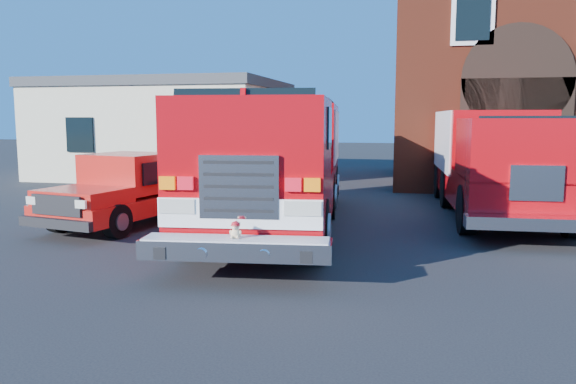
% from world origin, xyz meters
% --- Properties ---
extents(ground, '(100.00, 100.00, 0.00)m').
position_xyz_m(ground, '(0.00, 0.00, 0.00)').
color(ground, black).
rests_on(ground, ground).
extents(parking_stripe_far, '(0.12, 3.00, 0.01)m').
position_xyz_m(parking_stripe_far, '(6.50, 7.00, 0.00)').
color(parking_stripe_far, '#DCC10B').
rests_on(parking_stripe_far, ground).
extents(side_building, '(10.20, 8.20, 4.35)m').
position_xyz_m(side_building, '(-9.00, 13.00, 2.20)').
color(side_building, beige).
rests_on(side_building, ground).
extents(fire_engine, '(4.06, 10.63, 3.19)m').
position_xyz_m(fire_engine, '(-1.01, 2.09, 1.65)').
color(fire_engine, black).
rests_on(fire_engine, ground).
extents(pickup_truck, '(2.91, 5.73, 1.79)m').
position_xyz_m(pickup_truck, '(-4.66, 1.69, 0.85)').
color(pickup_truck, black).
rests_on(pickup_truck, ground).
extents(secondary_truck, '(3.25, 9.00, 2.87)m').
position_xyz_m(secondary_truck, '(4.45, 5.13, 1.57)').
color(secondary_truck, black).
rests_on(secondary_truck, ground).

